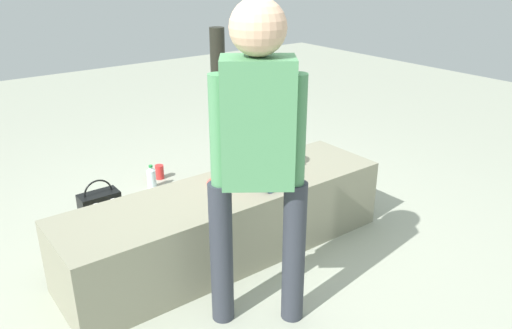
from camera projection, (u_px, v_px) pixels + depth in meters
ground_plane at (229, 252)px, 3.19m from camera, size 12.00×12.00×0.00m
concrete_ledge at (228, 221)px, 3.10m from camera, size 2.07×0.57×0.45m
child_seated at (257, 147)px, 3.07m from camera, size 0.28×0.33×0.48m
adult_standing at (258, 144)px, 2.26m from camera, size 0.40×0.35×1.59m
cake_plate at (225, 181)px, 3.07m from camera, size 0.22×0.22×0.07m
gift_bag at (108, 230)px, 3.13m from camera, size 0.24×0.11×0.36m
railing_post at (220, 130)px, 3.91m from camera, size 0.36×0.36×1.27m
water_bottle_near_gift at (152, 177)px, 4.05m from camera, size 0.07×0.07×0.20m
party_cup_red at (160, 172)px, 4.23m from camera, size 0.07×0.07×0.12m
cake_box_white at (163, 202)px, 3.72m from camera, size 0.29×0.32×0.11m
handbag_black_leather at (100, 207)px, 3.50m from camera, size 0.27×0.14×0.33m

